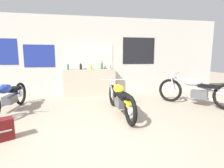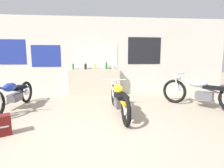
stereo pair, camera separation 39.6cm
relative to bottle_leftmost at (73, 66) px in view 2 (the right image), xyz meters
The scene contains 11 objects.
ground_plane 3.69m from the bottle_leftmost, 77.65° to the right, with size 24.00×24.00×0.00m, color gray.
wall_back 0.84m from the bottle_leftmost, 12.59° to the left, with size 10.00×0.07×2.80m.
sill_counter 0.94m from the bottle_leftmost, ahead, with size 1.84×0.28×0.95m.
bottle_leftmost is the anchor object (origin of this frame).
bottle_left_center 0.44m from the bottle_leftmost, ahead, with size 0.08×0.08×0.25m.
bottle_center 0.79m from the bottle_leftmost, ahead, with size 0.08×0.08×0.20m.
bottle_right_center 1.18m from the bottle_leftmost, ahead, with size 0.07×0.07×0.30m.
bottle_rightmost 1.46m from the bottle_leftmost, ahead, with size 0.09×0.09×0.20m.
motorcycle_yellow 2.66m from the bottle_leftmost, 58.52° to the right, with size 0.64×2.16×0.79m.
motorcycle_blue 2.18m from the bottle_leftmost, 132.65° to the right, with size 0.64×2.08×0.83m.
motorcycle_silver 4.17m from the bottle_leftmost, 26.92° to the right, with size 1.56×1.72×0.92m.
Camera 2 is at (0.01, -2.85, 1.39)m, focal length 28.00 mm.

